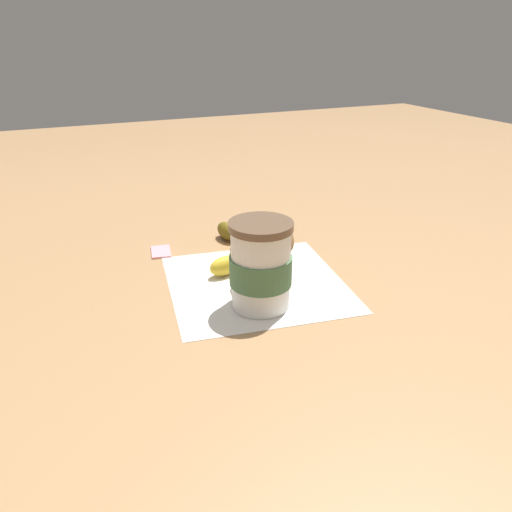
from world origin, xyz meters
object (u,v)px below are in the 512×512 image
sugar_packet (161,251)px  muffin (267,251)px  coffee_cup (261,266)px  banana (235,247)px

sugar_packet → muffin: bearing=-146.5°
coffee_cup → muffin: size_ratio=1.24×
muffin → sugar_packet: size_ratio=1.94×
coffee_cup → muffin: 0.07m
sugar_packet → banana: bearing=-120.2°
coffee_cup → sugar_packet: bearing=19.3°
coffee_cup → banana: coffee_cup is taller
banana → sugar_packet: 0.13m
muffin → banana: 0.12m
coffee_cup → sugar_packet: 0.25m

